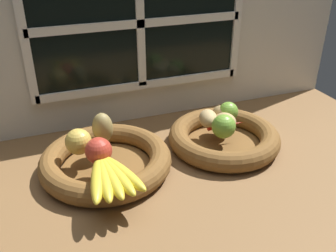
{
  "coord_description": "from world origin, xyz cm",
  "views": [
    {
      "loc": [
        -30.95,
        -77.33,
        56.06
      ],
      "look_at": [
        -0.55,
        3.27,
        9.64
      ],
      "focal_mm": 39.98,
      "sensor_mm": 36.0,
      "label": 1
    }
  ],
  "objects_px": {
    "pear_brown": "(103,128)",
    "banana_bunch_front": "(110,175)",
    "apple_golden_left": "(78,142)",
    "chili_pepper": "(226,125)",
    "lime_near": "(224,126)",
    "lime_far": "(228,112)",
    "fruit_bowl_left": "(106,161)",
    "potato_large": "(225,121)",
    "fruit_bowl_right": "(224,138)",
    "apple_red_front": "(99,151)",
    "potato_back": "(224,113)",
    "potato_oblong": "(208,119)"
  },
  "relations": [
    {
      "from": "apple_red_front",
      "to": "lime_near",
      "type": "height_order",
      "value": "same"
    },
    {
      "from": "banana_bunch_front",
      "to": "potato_oblong",
      "type": "relative_size",
      "value": 2.64
    },
    {
      "from": "apple_golden_left",
      "to": "potato_large",
      "type": "xyz_separation_m",
      "value": [
        0.4,
        -0.01,
        -0.01
      ]
    },
    {
      "from": "fruit_bowl_right",
      "to": "pear_brown",
      "type": "xyz_separation_m",
      "value": [
        -0.33,
        0.05,
        0.07
      ]
    },
    {
      "from": "apple_red_front",
      "to": "banana_bunch_front",
      "type": "distance_m",
      "value": 0.08
    },
    {
      "from": "fruit_bowl_left",
      "to": "fruit_bowl_right",
      "type": "height_order",
      "value": "same"
    },
    {
      "from": "fruit_bowl_left",
      "to": "pear_brown",
      "type": "xyz_separation_m",
      "value": [
        0.01,
        0.05,
        0.07
      ]
    },
    {
      "from": "potato_large",
      "to": "lime_near",
      "type": "relative_size",
      "value": 1.03
    },
    {
      "from": "potato_large",
      "to": "lime_far",
      "type": "distance_m",
      "value": 0.05
    },
    {
      "from": "apple_red_front",
      "to": "lime_near",
      "type": "xyz_separation_m",
      "value": [
        0.34,
        0.0,
        -0.0
      ]
    },
    {
      "from": "fruit_bowl_left",
      "to": "banana_bunch_front",
      "type": "xyz_separation_m",
      "value": [
        -0.02,
        -0.13,
        0.05
      ]
    },
    {
      "from": "banana_bunch_front",
      "to": "potato_back",
      "type": "height_order",
      "value": "potato_back"
    },
    {
      "from": "apple_golden_left",
      "to": "pear_brown",
      "type": "relative_size",
      "value": 0.81
    },
    {
      "from": "apple_golden_left",
      "to": "potato_oblong",
      "type": "relative_size",
      "value": 0.9
    },
    {
      "from": "apple_golden_left",
      "to": "chili_pepper",
      "type": "xyz_separation_m",
      "value": [
        0.41,
        -0.01,
        -0.02
      ]
    },
    {
      "from": "fruit_bowl_right",
      "to": "apple_red_front",
      "type": "xyz_separation_m",
      "value": [
        -0.36,
        -0.04,
        0.06
      ]
    },
    {
      "from": "fruit_bowl_left",
      "to": "lime_near",
      "type": "relative_size",
      "value": 5.23
    },
    {
      "from": "potato_oblong",
      "to": "potato_back",
      "type": "bearing_deg",
      "value": 15.95
    },
    {
      "from": "potato_oblong",
      "to": "chili_pepper",
      "type": "height_order",
      "value": "potato_oblong"
    },
    {
      "from": "banana_bunch_front",
      "to": "lime_far",
      "type": "distance_m",
      "value": 0.42
    },
    {
      "from": "potato_back",
      "to": "lime_far",
      "type": "distance_m",
      "value": 0.01
    },
    {
      "from": "potato_large",
      "to": "potato_back",
      "type": "bearing_deg",
      "value": 65.56
    },
    {
      "from": "apple_red_front",
      "to": "potato_back",
      "type": "height_order",
      "value": "apple_red_front"
    },
    {
      "from": "banana_bunch_front",
      "to": "potato_large",
      "type": "bearing_deg",
      "value": 19.65
    },
    {
      "from": "lime_far",
      "to": "chili_pepper",
      "type": "height_order",
      "value": "lime_far"
    },
    {
      "from": "pear_brown",
      "to": "potato_oblong",
      "type": "bearing_deg",
      "value": -3.94
    },
    {
      "from": "lime_near",
      "to": "banana_bunch_front",
      "type": "bearing_deg",
      "value": -165.31
    },
    {
      "from": "fruit_bowl_right",
      "to": "banana_bunch_front",
      "type": "bearing_deg",
      "value": -160.35
    },
    {
      "from": "banana_bunch_front",
      "to": "lime_near",
      "type": "distance_m",
      "value": 0.34
    },
    {
      "from": "apple_golden_left",
      "to": "apple_red_front",
      "type": "relative_size",
      "value": 1.01
    },
    {
      "from": "pear_brown",
      "to": "potato_oblong",
      "type": "xyz_separation_m",
      "value": [
        0.29,
        -0.02,
        -0.02
      ]
    },
    {
      "from": "apple_red_front",
      "to": "potato_oblong",
      "type": "xyz_separation_m",
      "value": [
        0.32,
        0.07,
        -0.01
      ]
    },
    {
      "from": "apple_red_front",
      "to": "fruit_bowl_right",
      "type": "bearing_deg",
      "value": 6.99
    },
    {
      "from": "pear_brown",
      "to": "banana_bunch_front",
      "type": "distance_m",
      "value": 0.18
    },
    {
      "from": "apple_golden_left",
      "to": "lime_near",
      "type": "xyz_separation_m",
      "value": [
        0.37,
        -0.06,
        -0.0
      ]
    },
    {
      "from": "fruit_bowl_left",
      "to": "lime_far",
      "type": "height_order",
      "value": "lime_far"
    },
    {
      "from": "banana_bunch_front",
      "to": "lime_far",
      "type": "height_order",
      "value": "lime_far"
    },
    {
      "from": "apple_golden_left",
      "to": "banana_bunch_front",
      "type": "distance_m",
      "value": 0.15
    },
    {
      "from": "fruit_bowl_right",
      "to": "banana_bunch_front",
      "type": "height_order",
      "value": "banana_bunch_front"
    },
    {
      "from": "potato_large",
      "to": "lime_near",
      "type": "distance_m",
      "value": 0.05
    },
    {
      "from": "banana_bunch_front",
      "to": "lime_far",
      "type": "relative_size",
      "value": 3.39
    },
    {
      "from": "chili_pepper",
      "to": "fruit_bowl_right",
      "type": "bearing_deg",
      "value": -153.29
    },
    {
      "from": "apple_red_front",
      "to": "apple_golden_left",
      "type": "bearing_deg",
      "value": 123.08
    },
    {
      "from": "potato_oblong",
      "to": "lime_near",
      "type": "distance_m",
      "value": 0.07
    },
    {
      "from": "fruit_bowl_right",
      "to": "pear_brown",
      "type": "height_order",
      "value": "pear_brown"
    },
    {
      "from": "banana_bunch_front",
      "to": "chili_pepper",
      "type": "height_order",
      "value": "banana_bunch_front"
    },
    {
      "from": "potato_back",
      "to": "potato_large",
      "type": "bearing_deg",
      "value": -114.44
    },
    {
      "from": "fruit_bowl_left",
      "to": "fruit_bowl_right",
      "type": "bearing_deg",
      "value": 0.0
    },
    {
      "from": "fruit_bowl_right",
      "to": "potato_back",
      "type": "bearing_deg",
      "value": 65.56
    },
    {
      "from": "fruit_bowl_left",
      "to": "apple_golden_left",
      "type": "distance_m",
      "value": 0.09
    }
  ]
}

